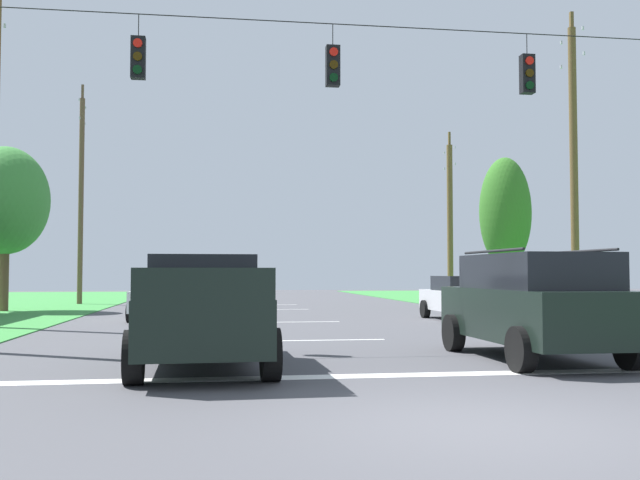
{
  "coord_description": "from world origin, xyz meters",
  "views": [
    {
      "loc": [
        -2.83,
        -7.32,
        1.63
      ],
      "look_at": [
        0.04,
        12.37,
        2.54
      ],
      "focal_mm": 40.11,
      "sensor_mm": 36.0,
      "label": 1
    }
  ],
  "objects_px": {
    "suv_black": "(533,303)",
    "distant_car_oncoming": "(463,297)",
    "utility_pole_far_right": "(450,219)",
    "tree_roadside_right": "(6,201)",
    "distant_car_crossing_white": "(164,297)",
    "utility_pole_mid_right": "(574,164)",
    "pickup_truck": "(203,311)",
    "utility_pole_far_left": "(81,194)",
    "tree_roadside_left": "(505,213)",
    "overhead_signal_span": "(335,153)"
  },
  "relations": [
    {
      "from": "utility_pole_far_left",
      "to": "tree_roadside_right",
      "type": "height_order",
      "value": "utility_pole_far_left"
    },
    {
      "from": "tree_roadside_left",
      "to": "suv_black",
      "type": "bearing_deg",
      "value": -111.5
    },
    {
      "from": "distant_car_oncoming",
      "to": "pickup_truck",
      "type": "bearing_deg",
      "value": -128.18
    },
    {
      "from": "distant_car_oncoming",
      "to": "utility_pole_mid_right",
      "type": "bearing_deg",
      "value": -0.51
    },
    {
      "from": "distant_car_oncoming",
      "to": "tree_roadside_left",
      "type": "height_order",
      "value": "tree_roadside_left"
    },
    {
      "from": "distant_car_oncoming",
      "to": "utility_pole_far_right",
      "type": "distance_m",
      "value": 14.92
    },
    {
      "from": "utility_pole_far_left",
      "to": "tree_roadside_left",
      "type": "xyz_separation_m",
      "value": [
        20.38,
        -6.46,
        -1.28
      ]
    },
    {
      "from": "distant_car_crossing_white",
      "to": "utility_pole_mid_right",
      "type": "xyz_separation_m",
      "value": [
        14.35,
        -1.86,
        4.72
      ]
    },
    {
      "from": "suv_black",
      "to": "utility_pole_mid_right",
      "type": "relative_size",
      "value": 0.44
    },
    {
      "from": "distant_car_oncoming",
      "to": "utility_pole_far_left",
      "type": "height_order",
      "value": "utility_pole_far_left"
    },
    {
      "from": "distant_car_oncoming",
      "to": "utility_pole_far_left",
      "type": "bearing_deg",
      "value": 136.54
    },
    {
      "from": "tree_roadside_right",
      "to": "utility_pole_far_left",
      "type": "bearing_deg",
      "value": 74.42
    },
    {
      "from": "overhead_signal_span",
      "to": "tree_roadside_left",
      "type": "distance_m",
      "value": 18.88
    },
    {
      "from": "pickup_truck",
      "to": "utility_pole_far_left",
      "type": "xyz_separation_m",
      "value": [
        -6.74,
        25.57,
        4.75
      ]
    },
    {
      "from": "suv_black",
      "to": "tree_roadside_right",
      "type": "relative_size",
      "value": 0.69
    },
    {
      "from": "utility_pole_mid_right",
      "to": "tree_roadside_right",
      "type": "bearing_deg",
      "value": 159.59
    },
    {
      "from": "utility_pole_far_right",
      "to": "tree_roadside_right",
      "type": "bearing_deg",
      "value": -164.67
    },
    {
      "from": "utility_pole_far_right",
      "to": "tree_roadside_left",
      "type": "distance_m",
      "value": 5.75
    },
    {
      "from": "utility_pole_far_right",
      "to": "distant_car_oncoming",
      "type": "bearing_deg",
      "value": -107.01
    },
    {
      "from": "distant_car_oncoming",
      "to": "tree_roadside_left",
      "type": "bearing_deg",
      "value": 58.35
    },
    {
      "from": "utility_pole_mid_right",
      "to": "utility_pole_far_left",
      "type": "height_order",
      "value": "utility_pole_far_left"
    },
    {
      "from": "pickup_truck",
      "to": "tree_roadside_left",
      "type": "distance_m",
      "value": 23.73
    },
    {
      "from": "utility_pole_mid_right",
      "to": "tree_roadside_right",
      "type": "distance_m",
      "value": 22.84
    },
    {
      "from": "suv_black",
      "to": "utility_pole_far_left",
      "type": "bearing_deg",
      "value": 116.75
    },
    {
      "from": "overhead_signal_span",
      "to": "suv_black",
      "type": "bearing_deg",
      "value": -47.9
    },
    {
      "from": "utility_pole_far_left",
      "to": "utility_pole_far_right",
      "type": "bearing_deg",
      "value": -2.25
    },
    {
      "from": "distant_car_crossing_white",
      "to": "distant_car_oncoming",
      "type": "xyz_separation_m",
      "value": [
        10.2,
        -1.82,
        0.0
      ]
    },
    {
      "from": "pickup_truck",
      "to": "suv_black",
      "type": "distance_m",
      "value": 6.13
    },
    {
      "from": "suv_black",
      "to": "utility_pole_mid_right",
      "type": "xyz_separation_m",
      "value": [
        6.66,
        10.92,
        4.45
      ]
    },
    {
      "from": "suv_black",
      "to": "distant_car_oncoming",
      "type": "height_order",
      "value": "suv_black"
    },
    {
      "from": "pickup_truck",
      "to": "utility_pole_far_left",
      "type": "height_order",
      "value": "utility_pole_far_left"
    },
    {
      "from": "utility_pole_far_right",
      "to": "tree_roadside_right",
      "type": "distance_m",
      "value": 22.25
    },
    {
      "from": "pickup_truck",
      "to": "tree_roadside_left",
      "type": "xyz_separation_m",
      "value": [
        13.64,
        19.1,
        3.47
      ]
    },
    {
      "from": "suv_black",
      "to": "tree_roadside_right",
      "type": "bearing_deg",
      "value": 127.95
    },
    {
      "from": "distant_car_crossing_white",
      "to": "tree_roadside_left",
      "type": "relative_size",
      "value": 0.62
    },
    {
      "from": "overhead_signal_span",
      "to": "utility_pole_far_left",
      "type": "bearing_deg",
      "value": 113.75
    },
    {
      "from": "pickup_truck",
      "to": "suv_black",
      "type": "bearing_deg",
      "value": 0.28
    },
    {
      "from": "utility_pole_far_right",
      "to": "pickup_truck",
      "type": "bearing_deg",
      "value": -117.42
    },
    {
      "from": "distant_car_crossing_white",
      "to": "utility_pole_far_right",
      "type": "relative_size",
      "value": 0.47
    },
    {
      "from": "pickup_truck",
      "to": "utility_pole_far_left",
      "type": "bearing_deg",
      "value": 104.77
    },
    {
      "from": "distant_car_crossing_white",
      "to": "distant_car_oncoming",
      "type": "relative_size",
      "value": 1.02
    },
    {
      "from": "overhead_signal_span",
      "to": "utility_pole_mid_right",
      "type": "bearing_deg",
      "value": 36.94
    },
    {
      "from": "distant_car_oncoming",
      "to": "utility_pole_far_left",
      "type": "xyz_separation_m",
      "value": [
        -15.38,
        14.58,
        4.93
      ]
    },
    {
      "from": "pickup_truck",
      "to": "utility_pole_far_right",
      "type": "height_order",
      "value": "utility_pole_far_right"
    },
    {
      "from": "overhead_signal_span",
      "to": "distant_car_oncoming",
      "type": "height_order",
      "value": "overhead_signal_span"
    },
    {
      "from": "utility_pole_far_left",
      "to": "pickup_truck",
      "type": "bearing_deg",
      "value": -75.23
    },
    {
      "from": "tree_roadside_left",
      "to": "distant_car_oncoming",
      "type": "bearing_deg",
      "value": -121.65
    },
    {
      "from": "utility_pole_mid_right",
      "to": "distant_car_oncoming",
      "type": "bearing_deg",
      "value": 179.49
    },
    {
      "from": "distant_car_oncoming",
      "to": "overhead_signal_span",
      "type": "bearing_deg",
      "value": -127.45
    },
    {
      "from": "utility_pole_mid_right",
      "to": "utility_pole_far_left",
      "type": "distance_m",
      "value": 24.39
    }
  ]
}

